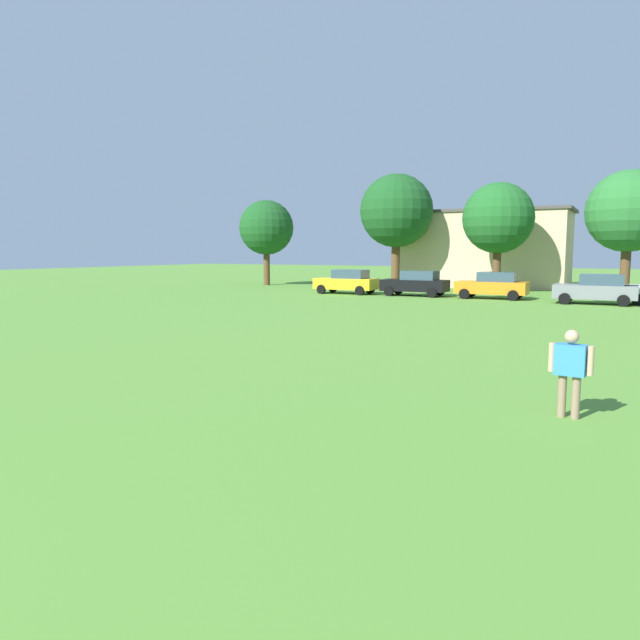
# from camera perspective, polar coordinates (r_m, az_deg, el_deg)

# --- Properties ---
(ground_plane) EXTENTS (160.00, 160.00, 0.00)m
(ground_plane) POSITION_cam_1_polar(r_m,az_deg,el_deg) (31.06, 13.04, 1.08)
(ground_plane) COLOR #568C33
(adult_bystander) EXTENTS (0.75, 0.35, 1.59)m
(adult_bystander) POSITION_cam_1_polar(r_m,az_deg,el_deg) (11.32, 23.20, -4.13)
(adult_bystander) COLOR #8C7259
(adult_bystander) RESTS_ON ground
(parked_car_yellow_0) EXTENTS (4.30, 2.02, 1.68)m
(parked_car_yellow_0) POSITION_cam_1_polar(r_m,az_deg,el_deg) (40.87, 2.65, 3.77)
(parked_car_yellow_0) COLOR yellow
(parked_car_yellow_0) RESTS_ON ground
(parked_car_black_1) EXTENTS (4.30, 2.02, 1.68)m
(parked_car_black_1) POSITION_cam_1_polar(r_m,az_deg,el_deg) (39.32, 9.32, 3.57)
(parked_car_black_1) COLOR black
(parked_car_black_1) RESTS_ON ground
(parked_car_orange_2) EXTENTS (4.30, 2.02, 1.68)m
(parked_car_orange_2) POSITION_cam_1_polar(r_m,az_deg,el_deg) (38.05, 16.49, 3.28)
(parked_car_orange_2) COLOR orange
(parked_car_orange_2) RESTS_ON ground
(parked_car_gray_3) EXTENTS (4.30, 2.02, 1.68)m
(parked_car_gray_3) POSITION_cam_1_polar(r_m,az_deg,el_deg) (36.22, 25.32, 2.75)
(parked_car_gray_3) COLOR slate
(parked_car_gray_3) RESTS_ON ground
(tree_far_left) EXTENTS (4.72, 4.72, 7.35)m
(tree_far_left) POSITION_cam_1_polar(r_m,az_deg,el_deg) (51.66, -5.25, 8.92)
(tree_far_left) COLOR brown
(tree_far_left) RESTS_ON ground
(tree_left) EXTENTS (5.82, 5.82, 9.07)m
(tree_left) POSITION_cam_1_polar(r_m,az_deg,el_deg) (47.84, 7.44, 10.46)
(tree_left) COLOR brown
(tree_left) RESTS_ON ground
(tree_center_left) EXTENTS (5.01, 5.01, 7.81)m
(tree_center_left) POSITION_cam_1_polar(r_m,az_deg,el_deg) (44.00, 16.96, 9.45)
(tree_center_left) COLOR brown
(tree_center_left) RESTS_ON ground
(tree_center_right) EXTENTS (5.19, 5.19, 8.08)m
(tree_center_right) POSITION_cam_1_polar(r_m,az_deg,el_deg) (42.51, 27.84, 9.32)
(tree_center_right) COLOR brown
(tree_center_right) RESTS_ON ground
(house_left) EXTENTS (14.15, 6.96, 6.30)m
(house_left) POSITION_cam_1_polar(r_m,az_deg,el_deg) (51.32, 15.51, 6.71)
(house_left) COLOR beige
(house_left) RESTS_ON ground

